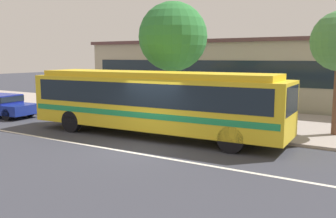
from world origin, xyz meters
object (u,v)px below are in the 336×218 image
at_px(transit_bus, 153,99).
at_px(street_tree_near_stop, 173,37).
at_px(sedan_behind_bus, 0,104).
at_px(bus_stop_sign, 235,96).
at_px(pedestrian_waiting_near_sign, 100,101).

relative_size(transit_bus, street_tree_near_stop, 1.90).
relative_size(sedan_behind_bus, bus_stop_sign, 1.75).
distance_m(pedestrian_waiting_near_sign, bus_stop_sign, 7.93).
distance_m(sedan_behind_bus, street_tree_near_stop, 10.83).
relative_size(transit_bus, sedan_behind_bus, 2.58).
height_order(transit_bus, bus_stop_sign, transit_bus).
xyz_separation_m(sedan_behind_bus, pedestrian_waiting_near_sign, (5.80, 2.17, 0.32)).
xyz_separation_m(sedan_behind_bus, street_tree_near_stop, (9.34, 4.01, 3.75)).
bearing_deg(transit_bus, pedestrian_waiting_near_sign, 157.70).
distance_m(transit_bus, bus_stop_sign, 3.51).
bearing_deg(bus_stop_sign, sedan_behind_bus, -172.13).
distance_m(transit_bus, street_tree_near_stop, 4.93).
bearing_deg(bus_stop_sign, transit_bus, -150.94).
bearing_deg(pedestrian_waiting_near_sign, transit_bus, -22.30).
bearing_deg(sedan_behind_bus, bus_stop_sign, 7.87).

